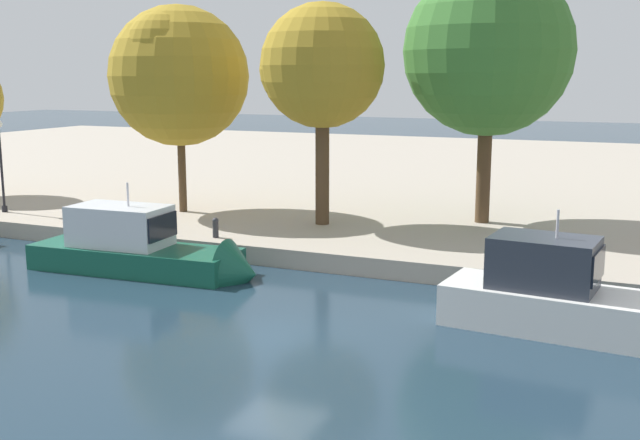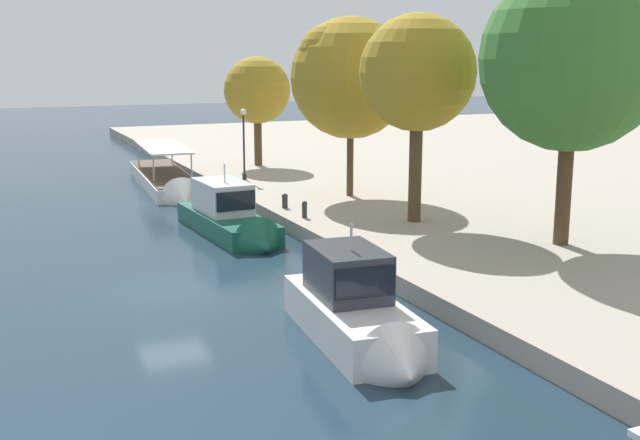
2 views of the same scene
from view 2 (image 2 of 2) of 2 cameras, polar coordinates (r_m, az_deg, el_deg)
The scene contains 11 objects.
ground_plane at distance 29.69m, azimuth -10.66°, elevation -5.02°, with size 220.00×220.00×0.00m, color #1E3342.
tour_boat_0 at distance 52.18m, azimuth -11.01°, elevation 2.63°, with size 14.88×3.85×3.75m.
motor_yacht_1 at distance 37.98m, azimuth -6.44°, elevation -0.07°, with size 9.18×2.98×4.26m.
motor_yacht_2 at distance 23.77m, azimuth 2.78°, elevation -7.20°, with size 7.73×3.07×4.34m.
mooring_bollard_1 at distance 38.21m, azimuth -1.13°, elevation 0.82°, with size 0.27×0.27×0.83m.
mooring_bollard_2 at distance 40.69m, azimuth -2.56°, elevation 1.44°, with size 0.32×0.32×0.76m.
lamp_post at distance 49.94m, azimuth -5.53°, elevation 5.94°, with size 0.38×0.38×4.45m.
tree_0 at distance 43.51m, azimuth 2.23°, elevation 10.47°, with size 6.63×6.63×9.82m.
tree_2 at distance 56.41m, azimuth -4.70°, elevation 9.37°, with size 4.68×4.68×7.65m.
tree_3 at distance 36.99m, azimuth 6.81°, elevation 10.58°, with size 5.40×5.40×9.66m.
tree_5 at distance 33.46m, azimuth 17.50°, elevation 10.93°, with size 7.42×7.42×11.30m.
Camera 2 is at (27.75, -6.20, 8.53)m, focal length 44.29 mm.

